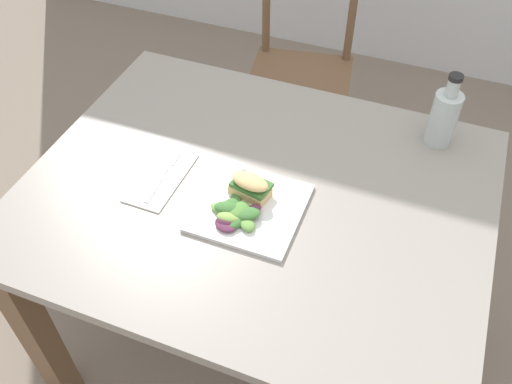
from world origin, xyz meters
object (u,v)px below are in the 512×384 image
at_px(fork_on_napkin, 164,172).
at_px(bottle_cold_brew, 443,120).
at_px(dining_table, 256,224).
at_px(chair_wooden_far, 301,73).
at_px(plate_lunch, 250,208).
at_px(sandwich_half_front, 250,186).

distance_m(fork_on_napkin, bottle_cold_brew, 0.73).
xyz_separation_m(dining_table, chair_wooden_far, (-0.17, 0.94, -0.16)).
xyz_separation_m(fork_on_napkin, bottle_cold_brew, (0.63, 0.38, 0.07)).
bearing_deg(chair_wooden_far, plate_lunch, -79.76).
height_order(fork_on_napkin, bottle_cold_brew, bottle_cold_brew).
bearing_deg(plate_lunch, bottle_cold_brew, 47.56).
relative_size(plate_lunch, sandwich_half_front, 2.32).
bearing_deg(fork_on_napkin, dining_table, 7.51).
distance_m(plate_lunch, sandwich_half_front, 0.05).
xyz_separation_m(chair_wooden_far, sandwich_half_front, (0.17, -0.96, 0.33)).
bearing_deg(bottle_cold_brew, dining_table, -138.11).
relative_size(dining_table, sandwich_half_front, 10.64).
height_order(plate_lunch, sandwich_half_front, sandwich_half_front).
height_order(plate_lunch, fork_on_napkin, plate_lunch).
bearing_deg(fork_on_napkin, sandwich_half_front, 0.97).
bearing_deg(fork_on_napkin, bottle_cold_brew, 31.17).
xyz_separation_m(dining_table, plate_lunch, (0.01, -0.07, 0.13)).
bearing_deg(sandwich_half_front, dining_table, 80.55).
relative_size(dining_table, bottle_cold_brew, 5.42).
bearing_deg(plate_lunch, chair_wooden_far, 100.24).
xyz_separation_m(sandwich_half_front, bottle_cold_brew, (0.39, 0.37, 0.03)).
xyz_separation_m(chair_wooden_far, bottle_cold_brew, (0.56, -0.59, 0.36)).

